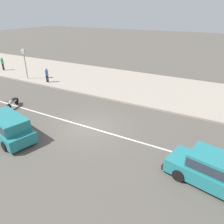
{
  "coord_description": "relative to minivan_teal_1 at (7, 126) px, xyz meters",
  "views": [
    {
      "loc": [
        8.03,
        -10.88,
        7.48
      ],
      "look_at": [
        0.99,
        1.54,
        0.8
      ],
      "focal_mm": 35.0,
      "sensor_mm": 36.0,
      "label": 1
    }
  ],
  "objects": [
    {
      "name": "lane_centre_stripe",
      "position": [
        3.72,
        3.6,
        -0.84
      ],
      "size": [
        50.4,
        0.14,
        0.01
      ],
      "primitive_type": "cube",
      "color": "silver",
      "rests_on": "ground"
    },
    {
      "name": "ground_plane",
      "position": [
        3.72,
        3.6,
        -0.84
      ],
      "size": [
        160.0,
        160.0,
        0.0
      ],
      "primitive_type": "plane",
      "color": "#544F47"
    },
    {
      "name": "minivan_teal_1",
      "position": [
        0.0,
        0.0,
        0.0
      ],
      "size": [
        4.9,
        2.72,
        1.56
      ],
      "color": "teal",
      "rests_on": "ground"
    },
    {
      "name": "pedestrian_mid_kerb",
      "position": [
        -15.23,
        10.74,
        0.31
      ],
      "size": [
        0.34,
        0.34,
        1.72
      ],
      "color": "#232838",
      "rests_on": "kerb_strip"
    },
    {
      "name": "motorcycle_0",
      "position": [
        -3.91,
        3.34,
        -0.42
      ],
      "size": [
        0.99,
        1.74,
        0.8
      ],
      "color": "black",
      "rests_on": "ground"
    },
    {
      "name": "minivan_teal_2",
      "position": [
        12.08,
        1.91,
        -0.0
      ],
      "size": [
        4.65,
        2.53,
        1.56
      ],
      "color": "teal",
      "rests_on": "ground"
    },
    {
      "name": "kerb_strip",
      "position": [
        3.72,
        13.72,
        -0.77
      ],
      "size": [
        68.0,
        10.0,
        0.15
      ],
      "primitive_type": "cube",
      "color": "#9E9384",
      "rests_on": "ground"
    },
    {
      "name": "street_clock",
      "position": [
        -9.28,
        9.59,
        1.79
      ],
      "size": [
        0.57,
        0.22,
        3.43
      ],
      "color": "#9E9EA3",
      "rests_on": "kerb_strip"
    },
    {
      "name": "pedestrian_near_clock",
      "position": [
        -6.18,
        9.69,
        0.21
      ],
      "size": [
        0.34,
        0.34,
        1.56
      ],
      "color": "#232838",
      "rests_on": "kerb_strip"
    }
  ]
}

